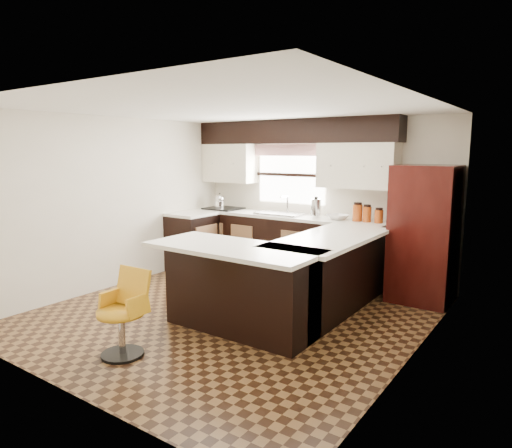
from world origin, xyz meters
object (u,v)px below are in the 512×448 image
Objects in this scene: peninsula_return at (240,290)px; refrigerator at (424,234)px; peninsula_long at (325,277)px; bar_chair at (121,314)px.

peninsula_return is 2.56m from refrigerator.
refrigerator reaches higher than peninsula_long.
peninsula_long and peninsula_return have the same top height.
refrigerator is at bearing 58.33° from bar_chair.
peninsula_return is (-0.53, -0.97, 0.00)m from peninsula_long.
bar_chair is at bearing -114.97° from peninsula_return.
peninsula_return is at bearing 62.82° from bar_chair.
peninsula_long is 1.49m from refrigerator.
peninsula_return is at bearing -121.73° from refrigerator.
peninsula_long is 1.11m from peninsula_return.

